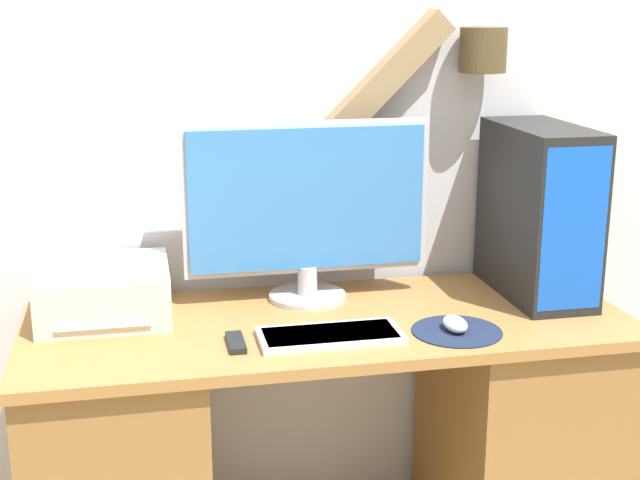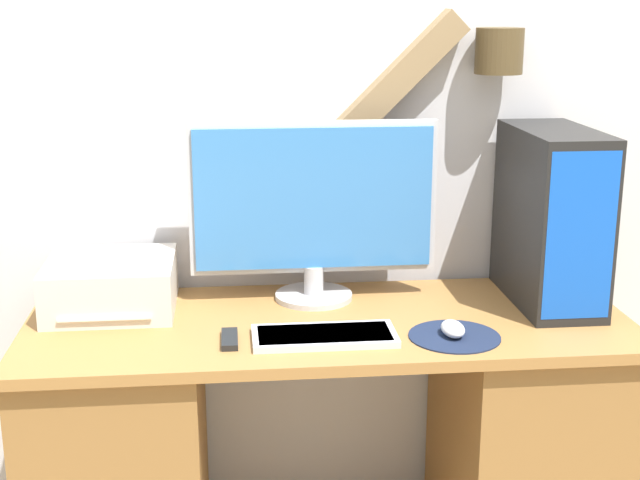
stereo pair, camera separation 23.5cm
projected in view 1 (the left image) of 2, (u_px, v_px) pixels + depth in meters
The scene contains 9 objects.
wall_back at pixel (302, 84), 2.61m from camera, with size 6.40×0.19×2.70m.
desk at pixel (328, 441), 2.51m from camera, with size 1.63×0.63×0.76m.
monitor at pixel (307, 206), 2.51m from camera, with size 0.70×0.22×0.51m.
keyboard at pixel (330, 335), 2.27m from camera, with size 0.37×0.16×0.02m.
mousepad at pixel (457, 331), 2.32m from camera, with size 0.24×0.24×0.00m.
mouse at pixel (455, 324), 2.32m from camera, with size 0.06×0.10×0.04m.
computer_tower at pixel (539, 212), 2.56m from camera, with size 0.20×0.44×0.50m.
printer at pixel (104, 292), 2.42m from camera, with size 0.35×0.34×0.14m.
remote_control at pixel (236, 343), 2.23m from camera, with size 0.04×0.13×0.02m.
Camera 1 is at (-0.49, -1.90, 1.60)m, focal length 50.00 mm.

